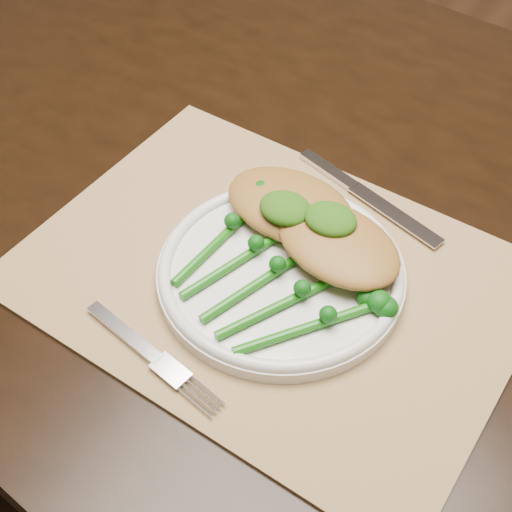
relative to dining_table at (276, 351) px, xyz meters
The scene contains 11 objects.
floor 0.38m from the dining_table, 137.76° to the left, with size 4.00×4.00×0.00m, color brown.
dining_table is the anchor object (origin of this frame).
placemat 0.41m from the dining_table, 63.54° to the right, with size 0.49×0.36×0.00m, color #9B7B4F.
dinner_plate 0.42m from the dining_table, 60.22° to the right, with size 0.25×0.25×0.02m.
knife 0.39m from the dining_table, ahead, with size 0.20×0.07×0.01m.
fork 0.48m from the dining_table, 81.44° to the right, with size 0.17×0.05×0.01m.
chicken_fillet_left 0.42m from the dining_table, 55.10° to the right, with size 0.15×0.10×0.03m, color olive.
chicken_fillet_right 0.44m from the dining_table, 40.19° to the right, with size 0.14×0.10×0.03m, color olive.
pesto_dollop_left 0.44m from the dining_table, 58.83° to the right, with size 0.05×0.05×0.02m, color #184209.
pesto_dollop_right 0.45m from the dining_table, 40.75° to the right, with size 0.05×0.05×0.02m, color #184209.
broccolini_bundle 0.44m from the dining_table, 66.07° to the right, with size 0.22×0.23×0.04m.
Camera 1 is at (0.35, -0.59, 1.30)m, focal length 50.00 mm.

